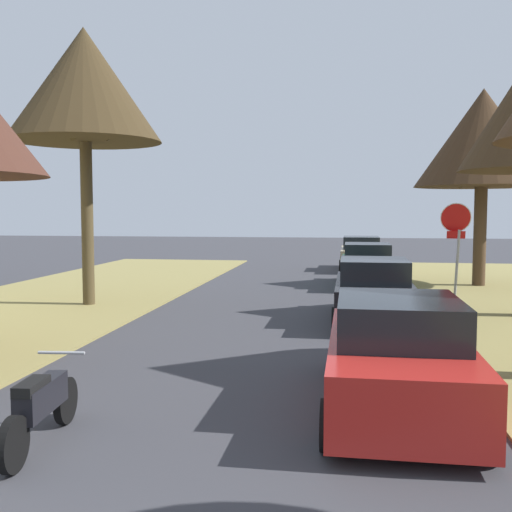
% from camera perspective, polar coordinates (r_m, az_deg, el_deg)
% --- Properties ---
extents(stop_sign_far, '(0.82, 0.70, 2.92)m').
position_cam_1_polar(stop_sign_far, '(16.80, 18.75, 2.12)').
color(stop_sign_far, '#9EA0A5').
rests_on(stop_sign_far, grass_verge_right).
extents(street_tree_right_far, '(4.75, 4.75, 7.05)m').
position_cam_1_polar(street_tree_right_far, '(22.96, 21.03, 10.53)').
color(street_tree_right_far, '#4A3623').
rests_on(street_tree_right_far, grass_verge_right).
extents(street_tree_left_mid_b, '(4.30, 4.30, 7.84)m').
position_cam_1_polar(street_tree_left_mid_b, '(17.98, -16.24, 15.49)').
color(street_tree_left_mid_b, '#4A3D25').
rests_on(street_tree_left_mid_b, grass_verge_left).
extents(parked_sedan_red, '(1.98, 4.42, 1.57)m').
position_cam_1_polar(parked_sedan_red, '(8.49, 13.43, -9.48)').
color(parked_sedan_red, red).
rests_on(parked_sedan_red, ground).
extents(parked_sedan_black, '(1.98, 4.42, 1.57)m').
position_cam_1_polar(parked_sedan_black, '(14.90, 11.26, -3.50)').
color(parked_sedan_black, black).
rests_on(parked_sedan_black, ground).
extents(parked_sedan_green, '(1.98, 4.42, 1.57)m').
position_cam_1_polar(parked_sedan_green, '(21.94, 10.67, -0.99)').
color(parked_sedan_green, '#28663D').
rests_on(parked_sedan_green, ground).
extents(parked_sedan_tan, '(1.98, 4.42, 1.57)m').
position_cam_1_polar(parked_sedan_tan, '(27.82, 10.09, 0.13)').
color(parked_sedan_tan, tan).
rests_on(parked_sedan_tan, ground).
extents(parked_motorcycle, '(0.60, 2.05, 0.97)m').
position_cam_1_polar(parked_motorcycle, '(7.50, -20.04, -13.39)').
color(parked_motorcycle, black).
rests_on(parked_motorcycle, ground).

